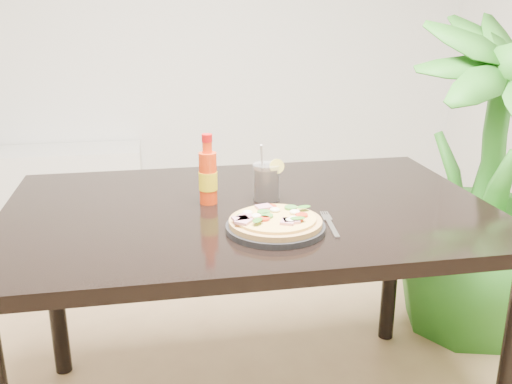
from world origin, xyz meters
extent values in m
plane|color=white|center=(0.00, 2.25, 1.30)|extent=(4.00, 0.00, 4.00)
cube|color=black|center=(0.24, 0.18, 0.73)|extent=(1.40, 0.90, 0.04)
cylinder|color=black|center=(0.88, -0.21, 0.35)|extent=(0.06, 0.06, 0.71)
cylinder|color=black|center=(-0.40, 0.57, 0.35)|extent=(0.06, 0.06, 0.71)
cylinder|color=black|center=(0.88, 0.57, 0.35)|extent=(0.06, 0.06, 0.71)
cylinder|color=black|center=(0.28, -0.02, 0.76)|extent=(0.26, 0.26, 0.02)
cylinder|color=tan|center=(0.28, -0.02, 0.77)|extent=(0.24, 0.24, 0.01)
cylinder|color=#F3DC69|center=(0.28, -0.02, 0.78)|extent=(0.21, 0.21, 0.01)
cube|color=#D08295|center=(0.20, -0.02, 0.79)|extent=(0.05, 0.05, 0.01)
cube|color=#D08295|center=(0.19, -0.03, 0.79)|extent=(0.05, 0.04, 0.01)
cube|color=#D08295|center=(0.19, -0.05, 0.79)|extent=(0.05, 0.05, 0.01)
cube|color=#D08295|center=(0.30, -0.07, 0.79)|extent=(0.05, 0.05, 0.01)
cube|color=#D08295|center=(0.26, 0.05, 0.79)|extent=(0.05, 0.04, 0.01)
cube|color=#D08295|center=(0.31, -0.07, 0.79)|extent=(0.04, 0.04, 0.01)
cylinder|color=red|center=(0.28, 0.05, 0.79)|extent=(0.03, 0.03, 0.01)
cylinder|color=red|center=(0.25, -0.04, 0.79)|extent=(0.03, 0.03, 0.01)
cylinder|color=red|center=(0.35, -0.03, 0.79)|extent=(0.03, 0.03, 0.01)
cylinder|color=red|center=(0.33, -0.05, 0.79)|extent=(0.03, 0.03, 0.01)
cylinder|color=#3B7E2A|center=(0.33, 0.03, 0.79)|extent=(0.03, 0.03, 0.01)
cylinder|color=#3B7E2A|center=(0.20, -0.01, 0.79)|extent=(0.03, 0.03, 0.01)
cylinder|color=#3B7E2A|center=(0.26, 0.01, 0.79)|extent=(0.03, 0.03, 0.01)
cylinder|color=#3B7E2A|center=(0.26, -0.02, 0.79)|extent=(0.03, 0.03, 0.01)
ellipsoid|color=white|center=(0.21, 0.01, 0.79)|extent=(0.03, 0.03, 0.01)
ellipsoid|color=white|center=(0.31, -0.07, 0.79)|extent=(0.03, 0.03, 0.01)
ellipsoid|color=white|center=(0.29, 0.02, 0.79)|extent=(0.03, 0.03, 0.01)
ellipsoid|color=white|center=(0.34, -0.01, 0.79)|extent=(0.03, 0.03, 0.01)
ellipsoid|color=white|center=(0.32, -0.05, 0.79)|extent=(0.03, 0.03, 0.01)
ellipsoid|color=white|center=(0.23, -0.02, 0.79)|extent=(0.03, 0.03, 0.01)
ellipsoid|color=#2C731B|center=(0.36, 0.01, 0.80)|extent=(0.04, 0.03, 0.00)
ellipsoid|color=#2C731B|center=(0.23, -0.06, 0.80)|extent=(0.04, 0.05, 0.00)
ellipsoid|color=#2C731B|center=(0.33, -0.07, 0.80)|extent=(0.04, 0.02, 0.00)
cylinder|color=#EC3B0D|center=(0.13, 0.22, 0.83)|extent=(0.07, 0.07, 0.15)
cylinder|color=yellow|center=(0.13, 0.22, 0.82)|extent=(0.05, 0.05, 0.05)
cylinder|color=#EC3B0D|center=(0.13, 0.22, 0.92)|extent=(0.03, 0.03, 0.03)
cylinder|color=red|center=(0.13, 0.22, 0.95)|extent=(0.03, 0.03, 0.02)
cylinder|color=black|center=(0.31, 0.23, 0.80)|extent=(0.08, 0.08, 0.09)
cylinder|color=silver|center=(0.31, 0.23, 0.80)|extent=(0.08, 0.08, 0.11)
cylinder|color=#F2E059|center=(0.33, 0.21, 0.86)|extent=(0.04, 0.01, 0.04)
cylinder|color=#B2B2B7|center=(0.30, 0.24, 0.84)|extent=(0.03, 0.06, 0.17)
cube|color=silver|center=(0.43, -0.05, 0.75)|extent=(0.03, 0.12, 0.00)
cube|color=silver|center=(0.44, 0.03, 0.75)|extent=(0.03, 0.04, 0.00)
cube|color=silver|center=(0.43, 0.07, 0.75)|extent=(0.01, 0.03, 0.00)
cube|color=silver|center=(0.44, 0.07, 0.75)|extent=(0.01, 0.03, 0.00)
cube|color=silver|center=(0.44, 0.07, 0.75)|extent=(0.01, 0.03, 0.00)
cube|color=silver|center=(0.45, 0.06, 0.75)|extent=(0.01, 0.03, 0.00)
imported|color=#2A7820|center=(1.27, 0.61, 0.64)|extent=(0.86, 0.86, 1.28)
cylinder|color=brown|center=(1.27, 0.61, 0.11)|extent=(0.28, 0.28, 0.22)
cube|color=white|center=(-0.80, 2.07, 0.25)|extent=(1.40, 0.34, 0.50)
camera|label=1|loc=(-0.02, -1.36, 1.30)|focal=40.00mm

